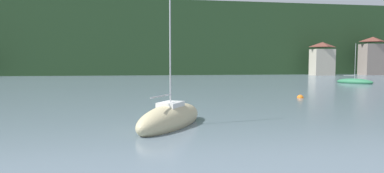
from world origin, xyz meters
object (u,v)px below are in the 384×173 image
(shore_building_central, at_px, (322,59))
(shore_building_eastcentral, at_px, (372,56))
(sailboat_mid_3, at_px, (171,119))
(mooring_buoy_far, at_px, (300,98))
(sailboat_far_10, at_px, (354,82))

(shore_building_central, distance_m, shore_building_eastcentral, 14.50)
(sailboat_mid_3, xyz_separation_m, mooring_buoy_far, (12.72, 11.28, -0.38))
(shore_building_central, xyz_separation_m, sailboat_mid_3, (-45.03, -62.11, -3.77))
(shore_building_central, bearing_deg, shore_building_eastcentral, 0.31)
(sailboat_far_10, distance_m, mooring_buoy_far, 25.72)
(shore_building_eastcentral, bearing_deg, shore_building_central, -179.69)
(shore_building_eastcentral, relative_size, sailboat_far_10, 1.57)
(sailboat_mid_3, relative_size, sailboat_far_10, 1.26)
(shore_building_eastcentral, distance_m, sailboat_mid_3, 86.19)
(mooring_buoy_far, bearing_deg, shore_building_eastcentral, 47.41)
(shore_building_central, bearing_deg, sailboat_mid_3, -125.95)
(shore_building_central, xyz_separation_m, sailboat_far_10, (-14.03, -32.74, -3.90))
(sailboat_mid_3, relative_size, mooring_buoy_far, 13.73)
(shore_building_eastcentral, distance_m, mooring_buoy_far, 69.31)
(mooring_buoy_far, bearing_deg, shore_building_central, 57.56)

